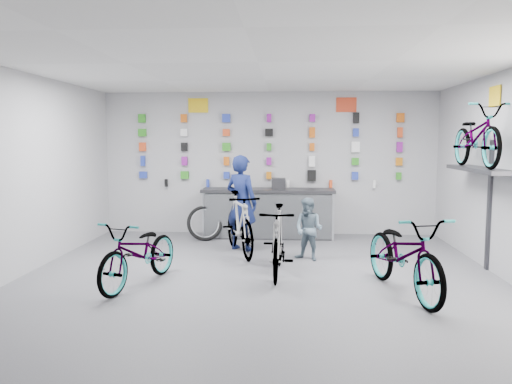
# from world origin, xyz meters

# --- Properties ---
(floor) EXTENTS (8.00, 8.00, 0.00)m
(floor) POSITION_xyz_m (0.00, 0.00, 0.00)
(floor) COLOR #525157
(floor) RESTS_ON ground
(ceiling) EXTENTS (8.00, 8.00, 0.00)m
(ceiling) POSITION_xyz_m (0.00, 0.00, 3.00)
(ceiling) COLOR white
(ceiling) RESTS_ON wall_back
(wall_back) EXTENTS (7.00, 0.00, 7.00)m
(wall_back) POSITION_xyz_m (0.00, 4.00, 1.50)
(wall_back) COLOR #B8B8BB
(wall_back) RESTS_ON floor
(wall_front) EXTENTS (7.00, 0.00, 7.00)m
(wall_front) POSITION_xyz_m (0.00, -4.00, 1.50)
(wall_front) COLOR #B8B8BB
(wall_front) RESTS_ON floor
(wall_left) EXTENTS (0.00, 8.00, 8.00)m
(wall_left) POSITION_xyz_m (-3.50, 0.00, 1.50)
(wall_left) COLOR #B8B8BB
(wall_left) RESTS_ON floor
(counter) EXTENTS (2.70, 0.66, 1.00)m
(counter) POSITION_xyz_m (0.00, 3.54, 0.49)
(counter) COLOR black
(counter) RESTS_ON floor
(merch_wall) EXTENTS (5.56, 0.08, 1.56)m
(merch_wall) POSITION_xyz_m (-0.00, 3.93, 1.80)
(merch_wall) COLOR #2439AB
(merch_wall) RESTS_ON wall_back
(wall_bracket) EXTENTS (0.39, 1.90, 2.00)m
(wall_bracket) POSITION_xyz_m (3.33, 1.20, 1.46)
(wall_bracket) COLOR #333338
(wall_bracket) RESTS_ON wall_right
(sign_left) EXTENTS (0.42, 0.02, 0.30)m
(sign_left) POSITION_xyz_m (-1.50, 3.98, 2.72)
(sign_left) COLOR yellow
(sign_left) RESTS_ON wall_back
(sign_right) EXTENTS (0.42, 0.02, 0.30)m
(sign_right) POSITION_xyz_m (1.60, 3.98, 2.72)
(sign_right) COLOR red
(sign_right) RESTS_ON wall_back
(sign_side) EXTENTS (0.02, 0.40, 0.30)m
(sign_side) POSITION_xyz_m (3.48, 1.20, 2.65)
(sign_side) COLOR yellow
(sign_side) RESTS_ON wall_right
(bike_left) EXTENTS (1.11, 1.87, 0.93)m
(bike_left) POSITION_xyz_m (-1.62, 0.02, 0.46)
(bike_left) COLOR gray
(bike_left) RESTS_ON floor
(bike_center) EXTENTS (0.55, 1.74, 1.03)m
(bike_center) POSITION_xyz_m (0.26, 0.66, 0.52)
(bike_center) COLOR gray
(bike_center) RESTS_ON floor
(bike_right) EXTENTS (1.17, 2.14, 1.07)m
(bike_right) POSITION_xyz_m (1.91, -0.14, 0.53)
(bike_right) COLOR gray
(bike_right) RESTS_ON floor
(bike_service) EXTENTS (1.08, 1.90, 1.10)m
(bike_service) POSITION_xyz_m (-0.44, 1.98, 0.55)
(bike_service) COLOR gray
(bike_service) RESTS_ON floor
(bike_wall) EXTENTS (0.63, 1.80, 0.95)m
(bike_wall) POSITION_xyz_m (3.25, 1.20, 2.05)
(bike_wall) COLOR gray
(bike_wall) RESTS_ON wall_bracket
(clerk) EXTENTS (0.75, 0.67, 1.73)m
(clerk) POSITION_xyz_m (-0.44, 2.34, 0.86)
(clerk) COLOR #111A48
(clerk) RESTS_ON floor
(customer) EXTENTS (0.63, 0.59, 1.04)m
(customer) POSITION_xyz_m (0.75, 1.63, 0.52)
(customer) COLOR slate
(customer) RESTS_ON floor
(spare_wheel) EXTENTS (0.77, 0.49, 0.70)m
(spare_wheel) POSITION_xyz_m (-1.25, 3.17, 0.34)
(spare_wheel) COLOR black
(spare_wheel) RESTS_ON floor
(register) EXTENTS (0.29, 0.31, 0.22)m
(register) POSITION_xyz_m (0.21, 3.55, 1.11)
(register) COLOR black
(register) RESTS_ON counter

